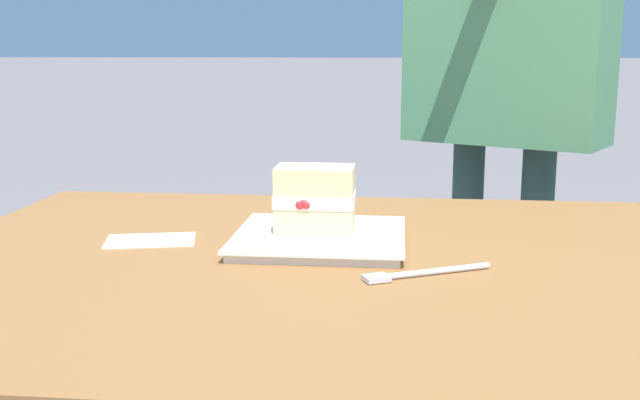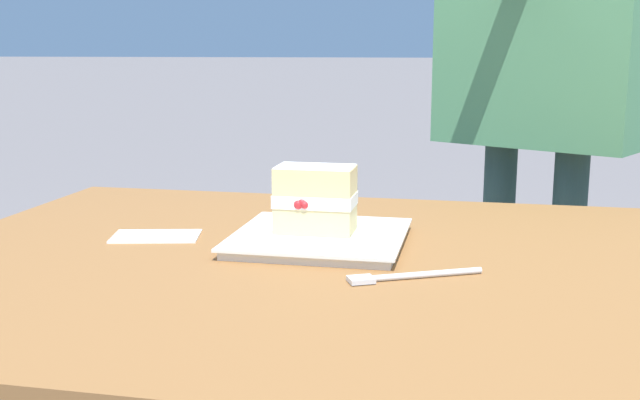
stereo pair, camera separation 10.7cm
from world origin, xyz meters
The scene contains 6 objects.
patio_table centered at (0.00, 0.00, 0.60)m, with size 1.40×0.86×0.69m.
dessert_plate centered at (0.16, -0.08, 0.70)m, with size 0.24×0.24×0.02m.
cake_slice centered at (0.17, -0.08, 0.75)m, with size 0.11×0.08×0.09m.
dessert_fork centered at (0.02, 0.07, 0.69)m, with size 0.16×0.09×0.01m.
paper_napkin centered at (0.40, -0.06, 0.69)m, with size 0.14×0.10×0.00m.
diner_person centered at (-0.17, -0.70, 1.01)m, with size 0.45×0.57×1.51m.
Camera 1 is at (0.05, 0.97, 0.96)m, focal length 42.84 mm.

